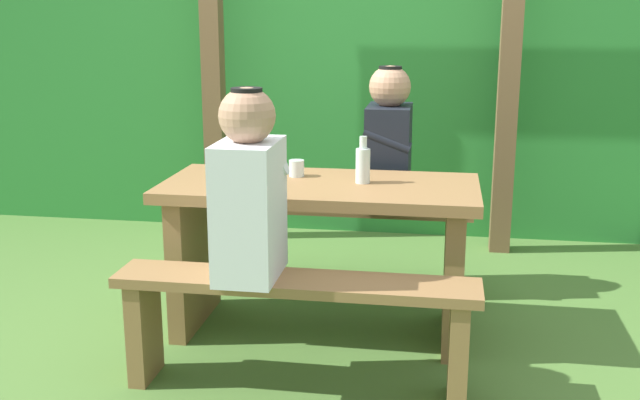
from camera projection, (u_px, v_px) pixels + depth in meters
ground_plane at (320, 329)px, 3.56m from camera, size 12.00×12.00×0.00m
hedge_backdrop at (367, 84)px, 5.26m from camera, size 6.40×0.76×1.89m
pergola_post_left at (213, 75)px, 4.76m from camera, size 0.12×0.12×2.10m
pergola_post_right at (509, 79)px, 4.47m from camera, size 0.12×0.12×2.10m
picnic_table at (320, 231)px, 3.44m from camera, size 1.40×0.64×0.70m
bench_near at (296, 311)px, 2.92m from camera, size 1.40×0.24×0.46m
bench_far at (338, 228)px, 4.03m from camera, size 1.40×0.24×0.46m
person_white_shirt at (249, 191)px, 2.84m from camera, size 0.25×0.35×0.72m
person_black_coat at (389, 143)px, 3.87m from camera, size 0.25×0.35×0.72m
drinking_glass at (297, 168)px, 3.51m from camera, size 0.07×0.07×0.08m
bottle_left at (363, 164)px, 3.36m from camera, size 0.06×0.06×0.21m
cell_phone at (259, 179)px, 3.44m from camera, size 0.12×0.16×0.01m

